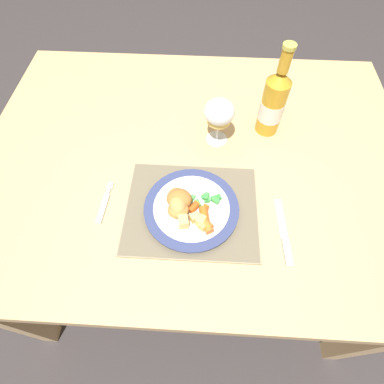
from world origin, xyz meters
name	(u,v)px	position (x,y,z in m)	size (l,w,h in m)	color
ground_plane	(194,248)	(0.00, 0.00, 0.00)	(6.00, 6.00, 0.00)	#383333
dining_table	(195,170)	(0.00, 0.00, 0.65)	(1.29, 0.97, 0.74)	tan
placemat	(191,209)	(0.00, -0.19, 0.74)	(0.35, 0.28, 0.01)	gray
dinner_plate	(193,209)	(0.00, -0.20, 0.76)	(0.24, 0.24, 0.02)	white
breaded_croquettes	(178,202)	(-0.03, -0.20, 0.78)	(0.07, 0.10, 0.04)	tan
green_beans_pile	(207,199)	(0.04, -0.18, 0.77)	(0.08, 0.05, 0.02)	#338438
glazed_carrots	(203,218)	(0.03, -0.24, 0.78)	(0.07, 0.09, 0.02)	#CC5119
fork	(104,205)	(-0.23, -0.19, 0.74)	(0.02, 0.13, 0.01)	silver
table_knife	(284,237)	(0.23, -0.26, 0.74)	(0.03, 0.19, 0.01)	silver
wine_glass	(219,113)	(0.06, 0.06, 0.85)	(0.09, 0.09, 0.15)	silver
bottle	(273,103)	(0.22, 0.11, 0.84)	(0.07, 0.07, 0.28)	gold
roast_potatoes	(193,221)	(0.01, -0.25, 0.78)	(0.08, 0.05, 0.03)	#E5BC66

